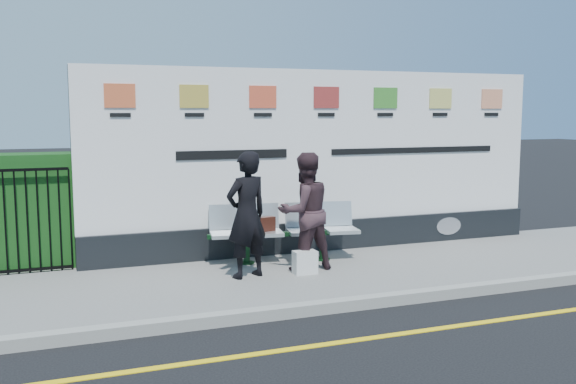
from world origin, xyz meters
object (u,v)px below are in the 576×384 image
object	(u,v)px
woman_right	(305,212)
bench	(285,246)
woman_left	(247,215)
billboard	(324,173)

from	to	relation	value
woman_right	bench	bearing A→B (deg)	-88.65
woman_left	bench	bearing A→B (deg)	-158.27
billboard	woman_right	bearing A→B (deg)	-124.83
billboard	woman_left	xyz separation A→B (m)	(-1.76, -1.33, -0.41)
billboard	woman_right	distance (m)	1.53
bench	woman_left	world-z (taller)	woman_left
woman_left	woman_right	bearing A→B (deg)	169.25
billboard	bench	xyz separation A→B (m)	(-0.93, -0.63, -1.05)
woman_left	woman_right	world-z (taller)	woman_left
bench	woman_right	distance (m)	0.85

